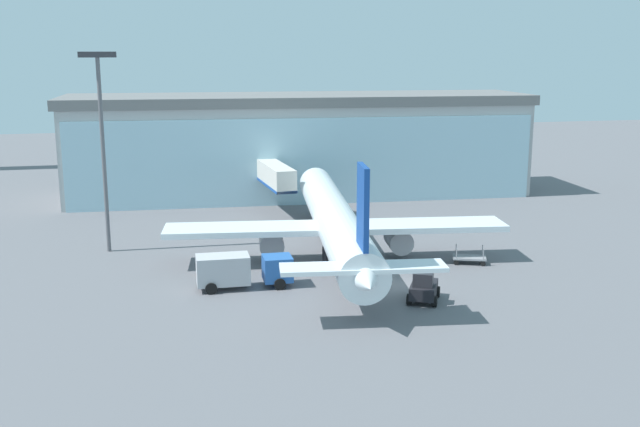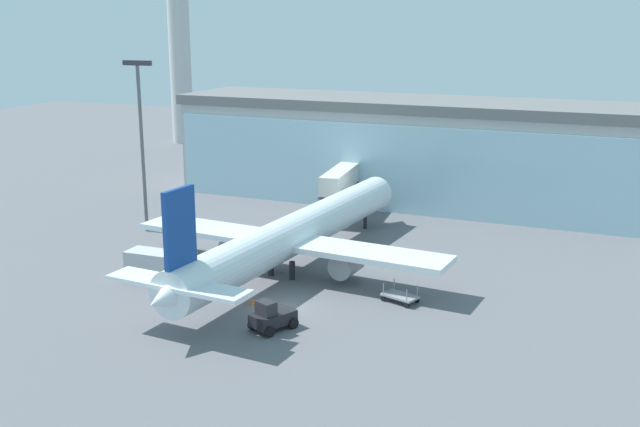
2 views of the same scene
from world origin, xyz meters
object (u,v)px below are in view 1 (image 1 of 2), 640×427
baggage_cart (469,258)px  safety_cone_nose (363,284)px  jet_bridge (274,175)px  airplane (335,221)px  safety_cone_wingtip (198,272)px  pushback_tug (424,288)px  apron_light_mast (102,135)px  catering_truck (241,270)px

baggage_cart → safety_cone_nose: bearing=43.8°
jet_bridge → airplane: (2.18, -20.03, -0.87)m
jet_bridge → baggage_cart: size_ratio=3.78×
jet_bridge → safety_cone_wingtip: size_ratio=21.92×
safety_cone_wingtip → jet_bridge: bearing=66.5°
baggage_cart → pushback_tug: size_ratio=0.87×
apron_light_mast → pushback_tug: bearing=-40.0°
airplane → safety_cone_wingtip: bearing=109.7°
airplane → catering_truck: (-9.05, -6.72, -1.84)m
jet_bridge → baggage_cart: (13.04, -24.26, -3.68)m
airplane → baggage_cart: (10.86, -4.23, -2.80)m
baggage_cart → pushback_tug: 11.24m
airplane → safety_cone_nose: bearing=-172.3°
apron_light_mast → catering_truck: (10.46, -13.35, -9.15)m
airplane → pushback_tug: 13.43m
airplane → safety_cone_wingtip: (-12.05, -2.70, -3.03)m
pushback_tug → safety_cone_wingtip: bearing=83.8°
apron_light_mast → airplane: (19.51, -6.63, -7.31)m
pushback_tug → catering_truck: bearing=91.0°
apron_light_mast → safety_cone_wingtip: (7.46, -9.33, -10.34)m
baggage_cart → safety_cone_wingtip: baggage_cart is taller
jet_bridge → apron_light_mast: (-17.34, -13.40, 6.44)m
pushback_tug → baggage_cart: bearing=-14.1°
baggage_cart → safety_cone_wingtip: 22.97m
catering_truck → baggage_cart: size_ratio=2.30×
apron_light_mast → safety_cone_nose: 26.96m
airplane → pushback_tug: airplane is taller
jet_bridge → baggage_cart: 27.79m
jet_bridge → airplane: bearing=-178.1°
apron_light_mast → safety_cone_wingtip: bearing=-51.4°
apron_light_mast → pushback_tug: size_ratio=4.83×
safety_cone_nose → jet_bridge: bearing=94.5°
jet_bridge → pushback_tug: size_ratio=3.28×
airplane → pushback_tug: size_ratio=10.75×
safety_cone_wingtip → airplane: bearing=12.6°
catering_truck → pushback_tug: bearing=-24.9°
airplane → safety_cone_nose: 9.24m
baggage_cart → pushback_tug: pushback_tug is taller
catering_truck → baggage_cart: catering_truck is taller
apron_light_mast → pushback_tug: 31.62m
baggage_cart → safety_cone_wingtip: size_ratio=5.80×
baggage_cart → pushback_tug: (-7.32, -8.52, 0.47)m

